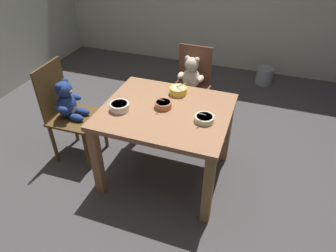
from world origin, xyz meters
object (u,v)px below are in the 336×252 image
teddy_chair_far_center (191,80)px  porridge_bowl_cream_near_right (204,119)px  teddy_chair_near_left (68,106)px  porridge_bowl_terracotta_center (163,104)px  porridge_bowl_yellow_far_center (178,90)px  porridge_bowl_white_near_left (120,107)px  dining_table (166,122)px  metal_pail (264,76)px

teddy_chair_far_center → porridge_bowl_cream_near_right: teddy_chair_far_center is taller
teddy_chair_near_left → teddy_chair_far_center: bearing=42.5°
teddy_chair_far_center → porridge_bowl_terracotta_center: (-0.00, -0.84, 0.19)m
teddy_chair_near_left → porridge_bowl_yellow_far_center: (0.96, 0.29, 0.19)m
teddy_chair_near_left → porridge_bowl_white_near_left: (0.60, -0.11, 0.19)m
dining_table → metal_pail: size_ratio=4.41×
porridge_bowl_cream_near_right → porridge_bowl_terracotta_center: bearing=167.1°
teddy_chair_far_center → teddy_chair_near_left: bearing=-44.5°
porridge_bowl_terracotta_center → porridge_bowl_cream_near_right: bearing=-12.9°
teddy_chair_far_center → porridge_bowl_yellow_far_center: (0.04, -0.59, 0.20)m
dining_table → porridge_bowl_terracotta_center: (-0.03, 0.02, 0.15)m
dining_table → porridge_bowl_yellow_far_center: size_ratio=6.61×
teddy_chair_far_center → metal_pail: size_ratio=3.77×
teddy_chair_near_left → metal_pail: teddy_chair_near_left is taller
dining_table → metal_pail: 2.31m
porridge_bowl_white_near_left → porridge_bowl_cream_near_right: size_ratio=1.01×
porridge_bowl_white_near_left → porridge_bowl_terracotta_center: 0.35m
teddy_chair_far_center → teddy_chair_near_left: teddy_chair_near_left is taller
dining_table → porridge_bowl_terracotta_center: porridge_bowl_terracotta_center is taller
porridge_bowl_yellow_far_center → porridge_bowl_white_near_left: (-0.36, -0.40, -0.00)m
teddy_chair_far_center → porridge_bowl_white_near_left: 1.06m
porridge_bowl_white_near_left → metal_pail: porridge_bowl_white_near_left is taller
teddy_chair_near_left → porridge_bowl_cream_near_right: (1.28, -0.04, 0.18)m
metal_pail → porridge_bowl_terracotta_center: bearing=-109.1°
teddy_chair_far_center → porridge_bowl_terracotta_center: size_ratio=5.87×
dining_table → porridge_bowl_yellow_far_center: (0.02, 0.27, 0.15)m
porridge_bowl_terracotta_center → metal_pail: (0.74, 2.13, -0.62)m
porridge_bowl_yellow_far_center → porridge_bowl_cream_near_right: (0.31, -0.33, -0.01)m
teddy_chair_far_center → porridge_bowl_yellow_far_center: bearing=5.9°
porridge_bowl_cream_near_right → metal_pail: (0.37, 2.21, -0.62)m
porridge_bowl_white_near_left → porridge_bowl_terracotta_center: bearing=25.7°
teddy_chair_near_left → porridge_bowl_yellow_far_center: bearing=15.4°
teddy_chair_far_center → porridge_bowl_white_near_left: size_ratio=5.62×
metal_pail → dining_table: bearing=-108.1°
metal_pail → porridge_bowl_cream_near_right: bearing=-99.6°
teddy_chair_near_left → dining_table: bearing=-0.3°
dining_table → porridge_bowl_white_near_left: porridge_bowl_white_near_left is taller
teddy_chair_far_center → teddy_chair_near_left: size_ratio=0.93×
porridge_bowl_yellow_far_center → metal_pail: (0.69, 1.88, -0.63)m
porridge_bowl_yellow_far_center → teddy_chair_near_left: bearing=-163.3°
porridge_bowl_cream_near_right → teddy_chair_far_center: bearing=111.2°
teddy_chair_near_left → metal_pail: 2.76m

